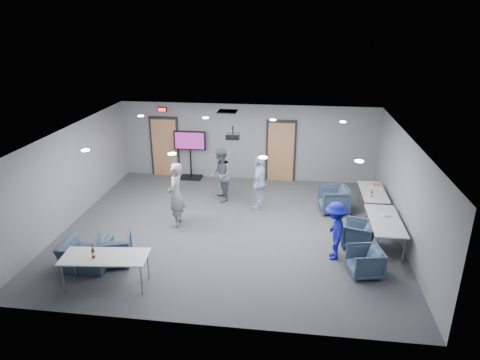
# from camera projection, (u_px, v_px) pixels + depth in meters

# --- Properties ---
(floor) EXTENTS (9.00, 9.00, 0.00)m
(floor) POSITION_uv_depth(u_px,v_px,m) (230.00, 228.00, 11.85)
(floor) COLOR #36383D
(floor) RESTS_ON ground
(ceiling) EXTENTS (9.00, 9.00, 0.00)m
(ceiling) POSITION_uv_depth(u_px,v_px,m) (230.00, 134.00, 10.89)
(ceiling) COLOR white
(ceiling) RESTS_ON wall_back
(wall_back) EXTENTS (9.00, 0.02, 2.70)m
(wall_back) POSITION_uv_depth(u_px,v_px,m) (247.00, 142.00, 15.08)
(wall_back) COLOR slate
(wall_back) RESTS_ON floor
(wall_front) EXTENTS (9.00, 0.02, 2.70)m
(wall_front) POSITION_uv_depth(u_px,v_px,m) (196.00, 263.00, 7.66)
(wall_front) COLOR slate
(wall_front) RESTS_ON floor
(wall_left) EXTENTS (0.02, 8.00, 2.70)m
(wall_left) POSITION_uv_depth(u_px,v_px,m) (71.00, 176.00, 11.91)
(wall_left) COLOR slate
(wall_left) RESTS_ON floor
(wall_right) EXTENTS (0.02, 8.00, 2.70)m
(wall_right) POSITION_uv_depth(u_px,v_px,m) (405.00, 191.00, 10.83)
(wall_right) COLOR slate
(wall_right) RESTS_ON floor
(door_left) EXTENTS (1.06, 0.17, 2.24)m
(door_left) POSITION_uv_depth(u_px,v_px,m) (165.00, 147.00, 15.50)
(door_left) COLOR black
(door_left) RESTS_ON wall_back
(door_right) EXTENTS (1.06, 0.17, 2.24)m
(door_right) POSITION_uv_depth(u_px,v_px,m) (281.00, 152.00, 14.99)
(door_right) COLOR black
(door_right) RESTS_ON wall_back
(exit_sign) EXTENTS (0.32, 0.08, 0.16)m
(exit_sign) POSITION_uv_depth(u_px,v_px,m) (162.00, 110.00, 14.99)
(exit_sign) COLOR black
(exit_sign) RESTS_ON wall_back
(hvac_diffuser) EXTENTS (0.60, 0.60, 0.03)m
(hvac_diffuser) POSITION_uv_depth(u_px,v_px,m) (227.00, 111.00, 13.55)
(hvac_diffuser) COLOR black
(hvac_diffuser) RESTS_ON ceiling
(downlights) EXTENTS (6.18, 3.78, 0.02)m
(downlights) POSITION_uv_depth(u_px,v_px,m) (230.00, 134.00, 10.89)
(downlights) COLOR white
(downlights) RESTS_ON ceiling
(person_a) EXTENTS (0.44, 0.66, 1.82)m
(person_a) POSITION_uv_depth(u_px,v_px,m) (176.00, 195.00, 11.75)
(person_a) COLOR gray
(person_a) RESTS_ON floor
(person_b) EXTENTS (0.89, 1.00, 1.72)m
(person_b) POSITION_uv_depth(u_px,v_px,m) (221.00, 175.00, 13.35)
(person_b) COLOR #535A64
(person_b) RESTS_ON floor
(person_c) EXTENTS (0.59, 1.04, 1.67)m
(person_c) POSITION_uv_depth(u_px,v_px,m) (259.00, 182.00, 12.84)
(person_c) COLOR silver
(person_c) RESTS_ON floor
(person_d) EXTENTS (0.54, 0.94, 1.46)m
(person_d) POSITION_uv_depth(u_px,v_px,m) (335.00, 231.00, 10.16)
(person_d) COLOR #191EA3
(person_d) RESTS_ON floor
(chair_right_a) EXTENTS (0.95, 0.93, 0.78)m
(chair_right_a) POSITION_uv_depth(u_px,v_px,m) (334.00, 200.00, 12.75)
(chair_right_a) COLOR #334058
(chair_right_a) RESTS_ON floor
(chair_right_b) EXTENTS (0.91, 0.89, 0.67)m
(chair_right_b) POSITION_uv_depth(u_px,v_px,m) (358.00, 234.00, 10.82)
(chair_right_b) COLOR #384C61
(chair_right_b) RESTS_ON floor
(chair_right_c) EXTENTS (0.85, 0.83, 0.66)m
(chair_right_c) POSITION_uv_depth(u_px,v_px,m) (365.00, 262.00, 9.63)
(chair_right_c) COLOR #3E526B
(chair_right_c) RESTS_ON floor
(chair_front_a) EXTENTS (0.98, 1.00, 0.73)m
(chair_front_a) POSITION_uv_depth(u_px,v_px,m) (114.00, 249.00, 10.07)
(chair_front_a) COLOR #36435D
(chair_front_a) RESTS_ON floor
(chair_front_b) EXTENTS (1.06, 0.93, 0.68)m
(chair_front_b) POSITION_uv_depth(u_px,v_px,m) (86.00, 255.00, 9.87)
(chair_front_b) COLOR #334659
(chair_front_b) RESTS_ON floor
(table_right_a) EXTENTS (0.69, 1.66, 0.73)m
(table_right_a) POSITION_uv_depth(u_px,v_px,m) (373.00, 193.00, 12.48)
(table_right_a) COLOR silver
(table_right_a) RESTS_ON floor
(table_right_b) EXTENTS (0.77, 1.86, 0.73)m
(table_right_b) POSITION_uv_depth(u_px,v_px,m) (385.00, 221.00, 10.72)
(table_right_b) COLOR silver
(table_right_b) RESTS_ON floor
(table_front_left) EXTENTS (1.89, 0.94, 0.73)m
(table_front_left) POSITION_uv_depth(u_px,v_px,m) (105.00, 258.00, 9.10)
(table_front_left) COLOR silver
(table_front_left) RESTS_ON floor
(bottle_front) EXTENTS (0.08, 0.08, 0.29)m
(bottle_front) POSITION_uv_depth(u_px,v_px,m) (93.00, 253.00, 8.98)
(bottle_front) COLOR #54220E
(bottle_front) RESTS_ON table_front_left
(bottle_right) EXTENTS (0.06, 0.06, 0.23)m
(bottle_right) POSITION_uv_depth(u_px,v_px,m) (372.00, 194.00, 12.05)
(bottle_right) COLOR #54220E
(bottle_right) RESTS_ON table_right_a
(snack_box) EXTENTS (0.21, 0.16, 0.04)m
(snack_box) POSITION_uv_depth(u_px,v_px,m) (377.00, 185.00, 12.90)
(snack_box) COLOR #C96632
(snack_box) RESTS_ON table_right_a
(wrapper) EXTENTS (0.23, 0.18, 0.05)m
(wrapper) POSITION_uv_depth(u_px,v_px,m) (386.00, 215.00, 10.90)
(wrapper) COLOR silver
(wrapper) RESTS_ON table_right_b
(tv_stand) EXTENTS (1.14, 0.54, 1.75)m
(tv_stand) POSITION_uv_depth(u_px,v_px,m) (190.00, 152.00, 15.21)
(tv_stand) COLOR black
(tv_stand) RESTS_ON floor
(projector) EXTENTS (0.39, 0.37, 0.37)m
(projector) POSITION_uv_depth(u_px,v_px,m) (233.00, 136.00, 11.82)
(projector) COLOR black
(projector) RESTS_ON ceiling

